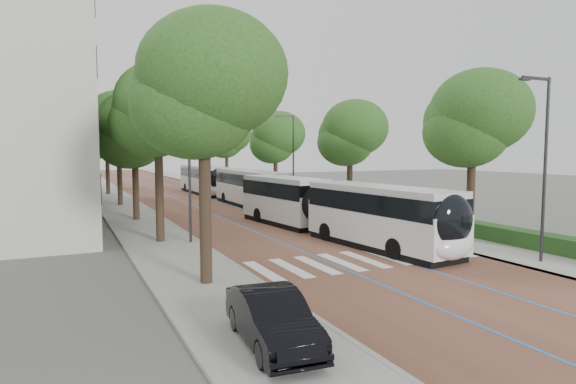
# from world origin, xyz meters

# --- Properties ---
(ground) EXTENTS (160.00, 160.00, 0.00)m
(ground) POSITION_xyz_m (0.00, 0.00, 0.00)
(ground) COLOR #51544C
(ground) RESTS_ON ground
(road) EXTENTS (11.00, 140.00, 0.02)m
(road) POSITION_xyz_m (0.00, 40.00, 0.01)
(road) COLOR brown
(road) RESTS_ON ground
(sidewalk_left) EXTENTS (4.00, 140.00, 0.12)m
(sidewalk_left) POSITION_xyz_m (-7.50, 40.00, 0.06)
(sidewalk_left) COLOR gray
(sidewalk_left) RESTS_ON ground
(sidewalk_right) EXTENTS (4.00, 140.00, 0.12)m
(sidewalk_right) POSITION_xyz_m (7.50, 40.00, 0.06)
(sidewalk_right) COLOR gray
(sidewalk_right) RESTS_ON ground
(kerb_left) EXTENTS (0.20, 140.00, 0.14)m
(kerb_left) POSITION_xyz_m (-5.60, 40.00, 0.06)
(kerb_left) COLOR gray
(kerb_left) RESTS_ON ground
(kerb_right) EXTENTS (0.20, 140.00, 0.14)m
(kerb_right) POSITION_xyz_m (5.60, 40.00, 0.06)
(kerb_right) COLOR gray
(kerb_right) RESTS_ON ground
(zebra_crossing) EXTENTS (10.55, 3.60, 0.01)m
(zebra_crossing) POSITION_xyz_m (0.20, 1.00, 0.03)
(zebra_crossing) COLOR silver
(zebra_crossing) RESTS_ON ground
(lane_line_left) EXTENTS (0.12, 126.00, 0.01)m
(lane_line_left) POSITION_xyz_m (-1.60, 40.00, 0.02)
(lane_line_left) COLOR blue
(lane_line_left) RESTS_ON road
(lane_line_right) EXTENTS (0.12, 126.00, 0.01)m
(lane_line_right) POSITION_xyz_m (1.60, 40.00, 0.02)
(lane_line_right) COLOR blue
(lane_line_right) RESTS_ON road
(hedge) EXTENTS (1.20, 14.00, 0.80)m
(hedge) POSITION_xyz_m (9.10, 0.00, 0.52)
(hedge) COLOR #183A14
(hedge) RESTS_ON sidewalk_right
(streetlight_near) EXTENTS (1.82, 0.20, 8.00)m
(streetlight_near) POSITION_xyz_m (6.62, -3.00, 4.82)
(streetlight_near) COLOR #2A2B2D
(streetlight_near) RESTS_ON sidewalk_right
(streetlight_far) EXTENTS (1.82, 0.20, 8.00)m
(streetlight_far) POSITION_xyz_m (6.62, 22.00, 4.82)
(streetlight_far) COLOR #2A2B2D
(streetlight_far) RESTS_ON sidewalk_right
(lamp_post_left) EXTENTS (0.14, 0.14, 8.00)m
(lamp_post_left) POSITION_xyz_m (-6.10, 8.00, 4.12)
(lamp_post_left) COLOR #2A2B2D
(lamp_post_left) RESTS_ON sidewalk_left
(trees_left) EXTENTS (6.43, 60.32, 9.68)m
(trees_left) POSITION_xyz_m (-7.50, 24.90, 6.66)
(trees_left) COLOR black
(trees_left) RESTS_ON ground
(trees_right) EXTENTS (5.97, 47.64, 9.12)m
(trees_right) POSITION_xyz_m (7.70, 24.49, 6.31)
(trees_right) COLOR black
(trees_right) RESTS_ON ground
(lead_bus) EXTENTS (4.36, 18.55, 3.20)m
(lead_bus) POSITION_xyz_m (1.99, 6.64, 1.63)
(lead_bus) COLOR black
(lead_bus) RESTS_ON ground
(bus_queued_0) EXTENTS (2.61, 12.42, 3.20)m
(bus_queued_0) POSITION_xyz_m (2.95, 22.42, 1.62)
(bus_queued_0) COLOR silver
(bus_queued_0) RESTS_ON ground
(bus_queued_1) EXTENTS (2.67, 12.43, 3.20)m
(bus_queued_1) POSITION_xyz_m (2.59, 36.39, 1.62)
(bus_queued_1) COLOR silver
(bus_queued_1) RESTS_ON ground
(parked_car) EXTENTS (1.82, 4.30, 1.38)m
(parked_car) POSITION_xyz_m (-7.58, -6.32, 0.81)
(parked_car) COLOR black
(parked_car) RESTS_ON sidewalk_left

